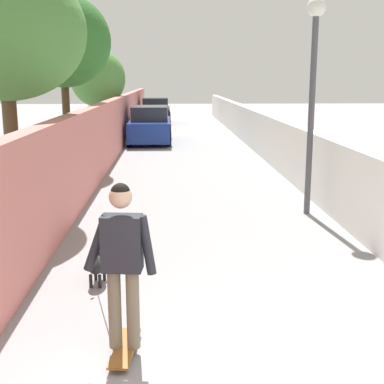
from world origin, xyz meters
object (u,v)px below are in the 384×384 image
object	(u,v)px
tree_left_mid	(98,78)
dog	(98,264)
lamp_post	(313,69)
car_near	(150,126)
person_skateboarder	(122,254)
tree_left_near	(63,41)
tree_left_far	(4,32)
car_far	(156,112)
skateboard	(125,348)

from	to	relation	value
tree_left_mid	dog	bearing A→B (deg)	-172.81
tree_left_mid	lamp_post	size ratio (longest dim) A/B	0.93
car_near	person_skateboarder	bearing A→B (deg)	-178.82
tree_left_near	car_near	world-z (taller)	tree_left_near
tree_left_near	dog	xyz separation A→B (m)	(-9.58, -2.17, -3.49)
tree_left_far	car_far	world-z (taller)	tree_left_far
car_far	skateboard	bearing A→B (deg)	-179.24
tree_left_far	dog	bearing A→B (deg)	-151.28
dog	car_near	world-z (taller)	car_near
car_far	lamp_post	bearing A→B (deg)	-170.68
person_skateboarder	skateboard	bearing A→B (deg)	90.00
tree_left_mid	dog	world-z (taller)	tree_left_mid
tree_left_far	dog	distance (m)	5.70
dog	tree_left_mid	bearing A→B (deg)	7.19
tree_left_near	tree_left_mid	distance (m)	6.10
skateboard	dog	distance (m)	1.96
tree_left_mid	skateboard	world-z (taller)	tree_left_mid
tree_left_near	tree_left_far	size ratio (longest dim) A/B	1.04
car_near	car_far	size ratio (longest dim) A/B	1.11
tree_left_mid	dog	xyz separation A→B (m)	(-15.58, -1.97, -2.41)
tree_left_near	lamp_post	bearing A→B (deg)	-135.48
skateboard	dog	xyz separation A→B (m)	(1.88, 0.51, 0.21)
person_skateboarder	car_near	world-z (taller)	person_skateboarder
skateboard	tree_left_near	bearing A→B (deg)	13.15
tree_left_far	person_skateboarder	xyz separation A→B (m)	(-5.96, -2.74, -2.52)
person_skateboarder	tree_left_mid	bearing A→B (deg)	8.07
lamp_post	dog	xyz separation A→B (m)	(-3.56, 3.75, -2.60)
lamp_post	car_far	distance (m)	22.37
lamp_post	skateboard	distance (m)	6.93
tree_left_mid	lamp_post	distance (m)	13.31
tree_left_far	car_near	distance (m)	12.35
skateboard	dog	size ratio (longest dim) A/B	0.37
dog	car_far	distance (m)	25.54
tree_left_near	tree_left_mid	size ratio (longest dim) A/B	1.33
skateboard	car_far	bearing A→B (deg)	0.76
person_skateboarder	car_far	xyz separation A→B (m)	(27.41, 0.36, -0.34)
skateboard	dog	bearing A→B (deg)	15.13
tree_left_near	car_near	distance (m)	7.35
tree_left_far	dog	xyz separation A→B (m)	(-4.08, -2.23, -3.31)
person_skateboarder	car_near	xyz separation A→B (m)	(17.73, 0.36, -0.34)
tree_left_near	skateboard	bearing A→B (deg)	-166.85
skateboard	person_skateboarder	size ratio (longest dim) A/B	0.49
person_skateboarder	dog	xyz separation A→B (m)	(1.88, 0.51, -0.78)
person_skateboarder	car_far	bearing A→B (deg)	0.76
person_skateboarder	dog	bearing A→B (deg)	15.13
tree_left_near	car_far	world-z (taller)	tree_left_near
lamp_post	car_near	size ratio (longest dim) A/B	0.96
skateboard	person_skateboarder	bearing A→B (deg)	-90.00
tree_left_near	skateboard	distance (m)	12.33
tree_left_near	dog	size ratio (longest dim) A/B	2.34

